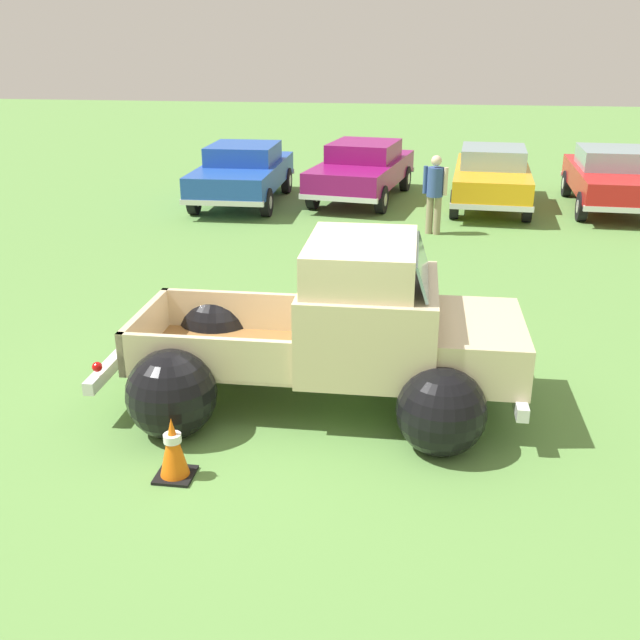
% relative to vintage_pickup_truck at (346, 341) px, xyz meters
% --- Properties ---
extents(ground_plane, '(80.00, 80.00, 0.00)m').
position_rel_vintage_pickup_truck_xyz_m(ground_plane, '(-0.39, -0.01, -0.76)').
color(ground_plane, '#609347').
extents(vintage_pickup_truck, '(4.65, 2.81, 1.96)m').
position_rel_vintage_pickup_truck_xyz_m(vintage_pickup_truck, '(0.00, 0.00, 0.00)').
color(vintage_pickup_truck, black).
rests_on(vintage_pickup_truck, ground).
extents(show_car_0, '(2.01, 4.42, 1.43)m').
position_rel_vintage_pickup_truck_xyz_m(show_car_0, '(-3.75, 10.44, 0.03)').
color(show_car_0, black).
rests_on(show_car_0, ground).
extents(show_car_1, '(2.57, 4.74, 1.43)m').
position_rel_vintage_pickup_truck_xyz_m(show_car_1, '(-0.84, 11.31, 0.03)').
color(show_car_1, black).
rests_on(show_car_1, ground).
extents(show_car_2, '(2.07, 4.48, 1.43)m').
position_rel_vintage_pickup_truck_xyz_m(show_car_2, '(2.36, 10.82, 0.02)').
color(show_car_2, black).
rests_on(show_car_2, ground).
extents(show_car_3, '(2.01, 4.53, 1.43)m').
position_rel_vintage_pickup_truck_xyz_m(show_car_3, '(5.19, 11.04, 0.03)').
color(show_car_3, black).
rests_on(show_car_3, ground).
extents(spectator_0, '(0.53, 0.43, 1.65)m').
position_rel_vintage_pickup_truck_xyz_m(spectator_0, '(0.98, 7.94, 0.18)').
color(spectator_0, gray).
rests_on(spectator_0, ground).
extents(lane_cone_0, '(0.36, 0.36, 0.63)m').
position_rel_vintage_pickup_truck_xyz_m(lane_cone_0, '(-1.43, -1.78, -0.45)').
color(lane_cone_0, black).
rests_on(lane_cone_0, ground).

